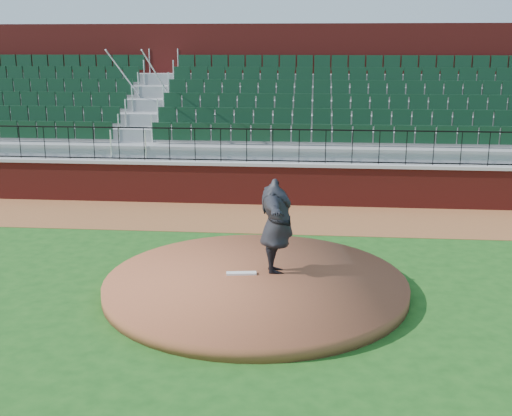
{
  "coord_description": "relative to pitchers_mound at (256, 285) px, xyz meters",
  "views": [
    {
      "loc": [
        1.22,
        -11.77,
        4.78
      ],
      "look_at": [
        0.0,
        1.5,
        1.3
      ],
      "focal_mm": 44.28,
      "sensor_mm": 36.0,
      "label": 1
    }
  ],
  "objects": [
    {
      "name": "pitchers_mound",
      "position": [
        0.0,
        0.0,
        0.0
      ],
      "size": [
        6.01,
        6.01,
        0.25
      ],
      "primitive_type": "cylinder",
      "color": "brown",
      "rests_on": "ground"
    },
    {
      "name": "warning_track",
      "position": [
        -0.13,
        5.44,
        -0.12
      ],
      "size": [
        34.0,
        3.2,
        0.01
      ],
      "primitive_type": "cube",
      "color": "brown",
      "rests_on": "ground"
    },
    {
      "name": "seating_stands",
      "position": [
        -0.13,
        9.77,
        2.18
      ],
      "size": [
        34.0,
        5.1,
        4.6
      ],
      "primitive_type": null,
      "color": "gray",
      "rests_on": "ground"
    },
    {
      "name": "ground",
      "position": [
        -0.13,
        0.04,
        -0.12
      ],
      "size": [
        90.0,
        90.0,
        0.0
      ],
      "primitive_type": "plane",
      "color": "#194A15",
      "rests_on": "ground"
    },
    {
      "name": "pitching_rubber",
      "position": [
        -0.31,
        0.22,
        0.15
      ],
      "size": [
        0.62,
        0.23,
        0.04
      ],
      "primitive_type": "cube",
      "rotation": [
        0.0,
        0.0,
        0.14
      ],
      "color": "white",
      "rests_on": "pitchers_mound"
    },
    {
      "name": "field_wall",
      "position": [
        -0.13,
        7.04,
        0.47
      ],
      "size": [
        34.0,
        0.35,
        1.2
      ],
      "primitive_type": "cube",
      "color": "maroon",
      "rests_on": "ground"
    },
    {
      "name": "wall_cap",
      "position": [
        -0.13,
        7.04,
        1.12
      ],
      "size": [
        34.0,
        0.45,
        0.1
      ],
      "primitive_type": "cube",
      "color": "#B7B7B7",
      "rests_on": "field_wall"
    },
    {
      "name": "pitcher",
      "position": [
        0.38,
        0.43,
        1.1
      ],
      "size": [
        0.98,
        2.47,
        1.95
      ],
      "primitive_type": "imported",
      "rotation": [
        0.0,
        0.0,
        1.71
      ],
      "color": "black",
      "rests_on": "pitchers_mound"
    },
    {
      "name": "wall_railing",
      "position": [
        -0.13,
        7.04,
        1.67
      ],
      "size": [
        34.0,
        0.05,
        1.0
      ],
      "primitive_type": null,
      "color": "black",
      "rests_on": "wall_cap"
    },
    {
      "name": "concourse_wall",
      "position": [
        -0.13,
        12.57,
        2.62
      ],
      "size": [
        34.0,
        0.5,
        5.5
      ],
      "primitive_type": "cube",
      "color": "maroon",
      "rests_on": "ground"
    }
  ]
}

